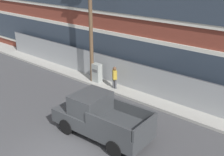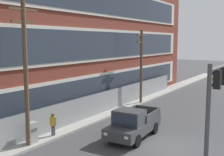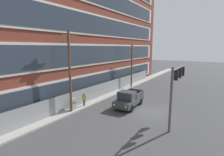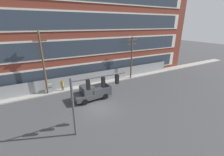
{
  "view_description": "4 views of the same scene",
  "coord_description": "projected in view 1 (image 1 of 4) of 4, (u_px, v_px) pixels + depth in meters",
  "views": [
    {
      "loc": [
        8.29,
        -5.83,
        7.75
      ],
      "look_at": [
        -1.22,
        5.18,
        1.95
      ],
      "focal_mm": 45.0,
      "sensor_mm": 36.0,
      "label": 1
    },
    {
      "loc": [
        -15.91,
        -5.95,
        6.48
      ],
      "look_at": [
        0.04,
        4.42,
        3.95
      ],
      "focal_mm": 45.0,
      "sensor_mm": 36.0,
      "label": 2
    },
    {
      "loc": [
        -18.0,
        -6.26,
        7.09
      ],
      "look_at": [
        -0.21,
        4.95,
        3.38
      ],
      "focal_mm": 28.0,
      "sensor_mm": 36.0,
      "label": 3
    },
    {
      "loc": [
        -6.18,
        -14.46,
        9.61
      ],
      "look_at": [
        2.79,
        1.96,
        2.85
      ],
      "focal_mm": 24.0,
      "sensor_mm": 36.0,
      "label": 4
    }
  ],
  "objects": [
    {
      "name": "sidewalk_building_side",
      "position": [
        154.0,
        99.0,
        17.4
      ],
      "size": [
        80.0,
        1.85,
        0.16
      ],
      "primitive_type": "cube",
      "color": "#9E9B93",
      "rests_on": "ground"
    },
    {
      "name": "chain_link_fence",
      "position": [
        181.0,
        91.0,
        16.27
      ],
      "size": [
        35.01,
        0.06,
        2.01
      ],
      "color": "gray",
      "rests_on": "ground"
    },
    {
      "name": "pickup_truck_dark_grey",
      "position": [
        100.0,
        117.0,
        13.55
      ],
      "size": [
        5.09,
        2.32,
        2.05
      ],
      "color": "#383A3D",
      "rests_on": "ground"
    },
    {
      "name": "utility_pole_near_corner",
      "position": [
        90.0,
        15.0,
        18.33
      ],
      "size": [
        2.02,
        0.26,
        8.77
      ],
      "color": "brown",
      "rests_on": "ground"
    },
    {
      "name": "electrical_cabinet",
      "position": [
        97.0,
        74.0,
        19.66
      ],
      "size": [
        0.63,
        0.46,
        1.48
      ],
      "color": "#939993",
      "rests_on": "ground"
    },
    {
      "name": "pedestrian_near_cabinet",
      "position": [
        115.0,
        77.0,
        18.45
      ],
      "size": [
        0.46,
        0.43,
        1.69
      ],
      "color": "#4C4C51",
      "rests_on": "ground"
    }
  ]
}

